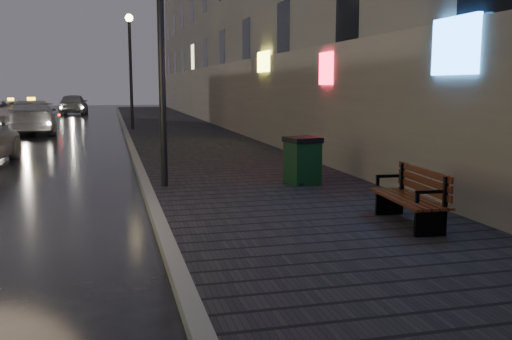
{
  "coord_description": "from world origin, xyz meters",
  "views": [
    {
      "loc": [
        0.81,
        -5.54,
        2.19
      ],
      "look_at": [
        3.04,
        3.15,
        0.85
      ],
      "focal_mm": 40.0,
      "sensor_mm": 36.0,
      "label": 1
    }
  ],
  "objects": [
    {
      "name": "ground",
      "position": [
        0.0,
        0.0,
        0.0
      ],
      "size": [
        120.0,
        120.0,
        0.0
      ],
      "primitive_type": "plane",
      "color": "black",
      "rests_on": "ground"
    },
    {
      "name": "sidewalk",
      "position": [
        3.9,
        21.0,
        0.07
      ],
      "size": [
        4.6,
        58.0,
        0.15
      ],
      "primitive_type": "cube",
      "color": "black",
      "rests_on": "ground"
    },
    {
      "name": "curb",
      "position": [
        1.5,
        21.0,
        0.07
      ],
      "size": [
        0.2,
        58.0,
        0.15
      ],
      "primitive_type": "cube",
      "color": "slate",
      "rests_on": "ground"
    },
    {
      "name": "building_near",
      "position": [
        7.1,
        25.0,
        6.5
      ],
      "size": [
        1.8,
        50.0,
        13.0
      ],
      "primitive_type": "cube",
      "color": "#605B54",
      "rests_on": "ground"
    },
    {
      "name": "lamp_near",
      "position": [
        1.85,
        6.0,
        3.49
      ],
      "size": [
        0.36,
        0.36,
        5.28
      ],
      "color": "black",
      "rests_on": "sidewalk"
    },
    {
      "name": "lamp_far",
      "position": [
        1.85,
        22.0,
        3.49
      ],
      "size": [
        0.36,
        0.36,
        5.28
      ],
      "color": "black",
      "rests_on": "sidewalk"
    },
    {
      "name": "bench",
      "position": [
        5.09,
        1.85,
        0.57
      ],
      "size": [
        0.67,
        1.67,
        0.84
      ],
      "rotation": [
        0.0,
        0.0,
        -0.07
      ],
      "color": "black",
      "rests_on": "sidewalk"
    },
    {
      "name": "trash_bin",
      "position": [
        4.66,
        5.59,
        0.65
      ],
      "size": [
        0.75,
        0.75,
        0.98
      ],
      "rotation": [
        0.0,
        0.0,
        0.19
      ],
      "color": "black",
      "rests_on": "sidewalk"
    },
    {
      "name": "taxi_mid",
      "position": [
        -2.6,
        22.21,
        0.75
      ],
      "size": [
        2.61,
        5.38,
        1.51
      ],
      "primitive_type": "imported",
      "rotation": [
        0.0,
        0.0,
        3.24
      ],
      "color": "silver",
      "rests_on": "ground"
    },
    {
      "name": "taxi_far",
      "position": [
        -4.76,
        30.59,
        0.66
      ],
      "size": [
        2.33,
        4.81,
        1.32
      ],
      "primitive_type": "imported",
      "rotation": [
        0.0,
        0.0,
        0.03
      ],
      "color": "white",
      "rests_on": "ground"
    },
    {
      "name": "car_far",
      "position": [
        -1.76,
        39.36,
        0.78
      ],
      "size": [
        2.05,
        4.67,
        1.56
      ],
      "primitive_type": "imported",
      "rotation": [
        0.0,
        0.0,
        3.1
      ],
      "color": "gray",
      "rests_on": "ground"
    }
  ]
}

